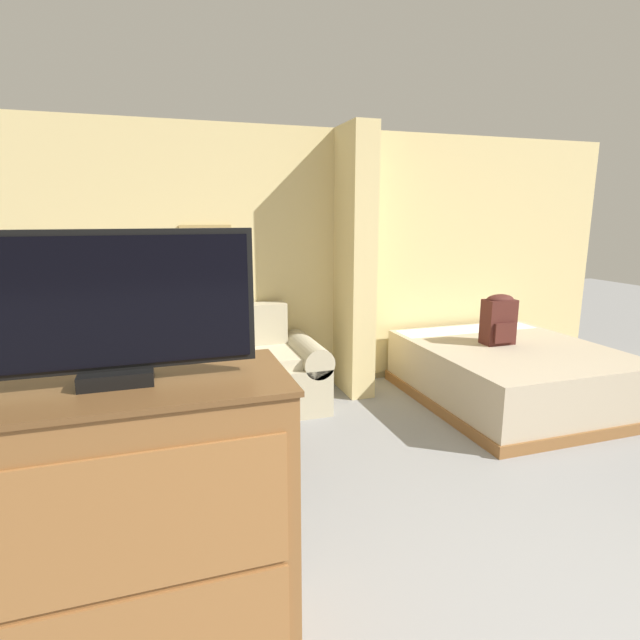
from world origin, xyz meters
The scene contains 10 objects.
wall_back centered at (0.00, 3.99, 1.29)m, with size 6.91×0.16×2.60m.
wall_partition_pillar centered at (0.27, 3.65, 1.30)m, with size 0.24×0.56×2.60m.
couch centered at (-1.12, 3.51, 0.33)m, with size 1.97×0.84×0.93m.
coffee_table centered at (-1.13, 2.55, 0.38)m, with size 0.75×0.47×0.43m.
side_table centered at (-2.27, 3.56, 0.43)m, with size 0.42×0.42×0.52m.
table_lamp centered at (-2.27, 3.56, 0.79)m, with size 0.34×0.34×0.40m.
tv_dresser centered at (-1.73, 0.86, 0.61)m, with size 1.18×0.55×1.21m.
tv centered at (-1.73, 0.86, 1.48)m, with size 0.95×0.16×0.52m.
bed centered at (1.59, 2.91, 0.28)m, with size 1.71×1.96×0.55m.
backpack centered at (1.51, 3.01, 0.80)m, with size 0.30×0.21×0.48m.
Camera 1 is at (-1.57, -0.90, 1.78)m, focal length 28.00 mm.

